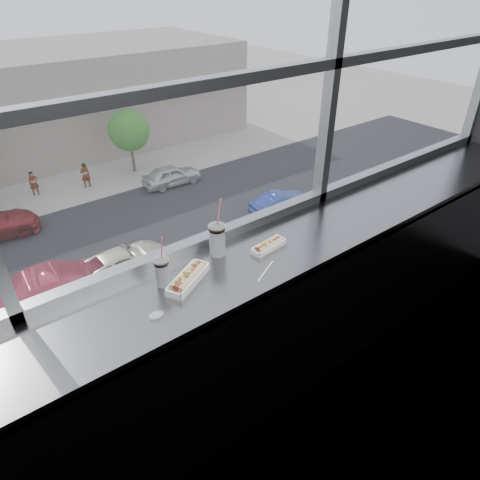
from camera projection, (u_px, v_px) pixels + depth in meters
wall_back_lower at (203, 317)px, 2.78m from camera, size 6.00×0.00×6.00m
window_glass at (182, 14)px, 1.86m from camera, size 6.00×0.00×6.00m
window_mullions at (185, 15)px, 1.84m from camera, size 6.00×0.08×2.40m
counter at (227, 273)px, 2.32m from camera, size 6.00×0.55×0.06m
counter_fascia at (255, 368)px, 2.43m from camera, size 6.00×0.04×1.04m
hotdog_tray_left at (188, 278)px, 2.19m from camera, size 0.31×0.22×0.07m
hotdog_tray_right at (269, 245)px, 2.46m from camera, size 0.23×0.10×0.06m
soda_cup_left at (162, 271)px, 2.15m from camera, size 0.08×0.08×0.29m
soda_cup_right at (217, 238)px, 2.37m from camera, size 0.10×0.10×0.35m
loose_straw at (266, 271)px, 2.28m from camera, size 0.17×0.09×0.01m
wrapper at (156, 315)px, 1.98m from camera, size 0.09×0.06×0.02m
plaza_near at (99, 467)px, 13.65m from camera, size 50.00×14.00×0.04m
street_asphalt at (2, 273)px, 22.33m from camera, size 80.00×10.00×0.06m
car_near_c at (57, 279)px, 19.97m from camera, size 3.21×6.93×2.26m
car_near_d at (123, 258)px, 21.77m from camera, size 2.36×5.59×1.86m
car_near_e at (281, 199)px, 27.35m from camera, size 2.75×5.67×1.83m
car_far_c at (171, 172)px, 30.91m from camera, size 2.70×5.95×1.95m
pedestrian_c at (33, 181)px, 29.50m from camera, size 0.92×0.69×2.07m
pedestrian_d at (85, 173)px, 30.51m from camera, size 0.99×0.74×2.22m
tree_right at (129, 131)px, 31.82m from camera, size 3.09×3.09×4.82m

